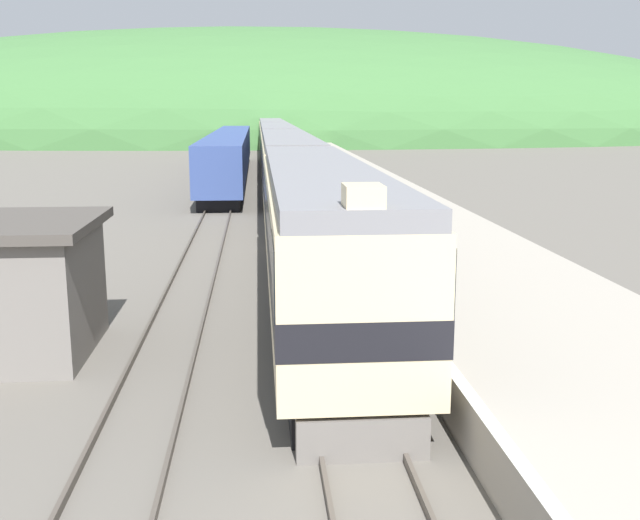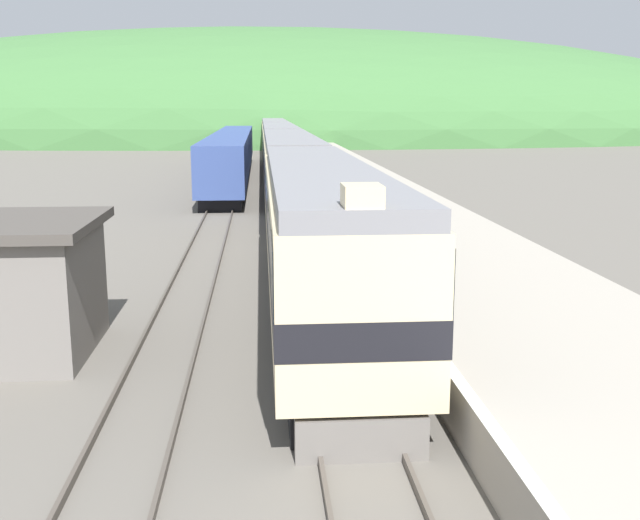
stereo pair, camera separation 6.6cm
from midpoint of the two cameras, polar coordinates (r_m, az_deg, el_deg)
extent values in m
cube|color=#4C443D|center=(63.18, -3.62, 6.31)|extent=(0.08, 180.00, 0.16)
cube|color=#4C443D|center=(63.22, -2.32, 6.33)|extent=(0.08, 180.00, 0.16)
cube|color=#4C443D|center=(63.25, -7.29, 6.25)|extent=(0.08, 180.00, 0.16)
cube|color=#4C443D|center=(63.19, -5.98, 6.28)|extent=(0.08, 180.00, 0.16)
cube|color=#9E9689|center=(43.76, 4.38, 4.51)|extent=(6.52, 140.00, 1.03)
cube|color=silver|center=(43.33, 0.27, 5.17)|extent=(0.24, 140.00, 0.01)
ellipsoid|color=#3D6B38|center=(150.12, -3.89, 9.36)|extent=(210.67, 94.80, 40.80)
cube|color=black|center=(21.97, 0.01, -2.87)|extent=(2.40, 18.05, 0.85)
cube|color=beige|center=(21.56, 0.01, 2.18)|extent=(2.92, 19.20, 3.07)
cube|color=black|center=(21.61, 0.01, 1.54)|extent=(2.95, 19.22, 0.68)
cube|color=black|center=(21.46, 0.01, 3.96)|extent=(2.95, 18.05, 0.92)
cube|color=slate|center=(21.35, 0.01, 6.79)|extent=(2.75, 19.20, 0.40)
cube|color=black|center=(13.16, 2.91, -0.97)|extent=(2.96, 2.20, 1.23)
cube|color=beige|center=(12.25, 3.38, 4.92)|extent=(0.64, 0.80, 0.36)
cube|color=slate|center=(13.15, 3.32, -13.34)|extent=(2.28, 0.40, 0.77)
cube|color=black|center=(43.37, -2.25, 4.35)|extent=(2.40, 21.21, 0.85)
cube|color=beige|center=(43.17, -2.27, 6.93)|extent=(2.92, 22.57, 3.07)
cube|color=black|center=(43.19, -2.27, 6.61)|extent=(2.95, 22.59, 0.68)
cube|color=black|center=(43.12, -2.28, 7.83)|extent=(2.95, 21.21, 0.92)
cube|color=slate|center=(43.06, -2.29, 9.23)|extent=(2.75, 22.57, 0.40)
cube|color=black|center=(66.70, -3.06, 6.90)|extent=(2.40, 21.21, 0.85)
cube|color=beige|center=(66.57, -3.08, 8.58)|extent=(2.92, 22.57, 3.07)
cube|color=black|center=(66.58, -3.07, 8.37)|extent=(2.95, 22.59, 0.68)
cube|color=black|center=(66.54, -3.08, 9.16)|extent=(2.95, 21.21, 0.92)
cube|color=slate|center=(66.50, -3.09, 10.08)|extent=(2.75, 22.57, 0.40)
cube|color=black|center=(90.10, -3.45, 8.13)|extent=(2.40, 21.21, 0.85)
cube|color=beige|center=(90.01, -3.46, 9.37)|extent=(2.92, 22.57, 3.07)
cube|color=black|center=(90.02, -3.46, 9.22)|extent=(2.95, 22.59, 0.68)
cube|color=black|center=(89.98, -3.47, 9.80)|extent=(2.95, 21.21, 0.92)
cube|color=slate|center=(89.95, -3.48, 10.48)|extent=(2.75, 22.57, 0.40)
cube|color=black|center=(113.53, -3.68, 8.85)|extent=(2.40, 21.21, 0.85)
cube|color=beige|center=(113.45, -3.69, 9.84)|extent=(2.92, 22.57, 3.07)
cube|color=black|center=(113.46, -3.69, 9.71)|extent=(2.95, 22.59, 0.68)
cube|color=black|center=(113.43, -3.70, 10.18)|extent=(2.95, 21.21, 0.92)
cube|color=slate|center=(113.41, -3.70, 10.72)|extent=(2.75, 22.57, 0.40)
cube|color=black|center=(63.37, -6.63, 6.57)|extent=(2.46, 41.34, 0.80)
cube|color=#334784|center=(63.23, -6.67, 8.27)|extent=(2.90, 43.06, 2.98)
camera|label=1|loc=(0.03, -89.89, 0.02)|focal=42.00mm
camera|label=2|loc=(0.03, 90.11, -0.02)|focal=42.00mm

